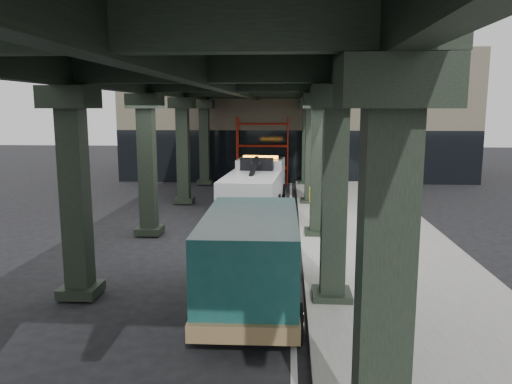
% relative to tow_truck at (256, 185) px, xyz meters
% --- Properties ---
extents(ground, '(90.00, 90.00, 0.00)m').
position_rel_tow_truck_xyz_m(ground, '(-0.16, -6.23, -1.20)').
color(ground, black).
rests_on(ground, ground).
extents(sidewalk, '(5.00, 40.00, 0.15)m').
position_rel_tow_truck_xyz_m(sidewalk, '(4.34, -4.23, -1.13)').
color(sidewalk, gray).
rests_on(sidewalk, ground).
extents(lane_stripe, '(0.12, 38.00, 0.01)m').
position_rel_tow_truck_xyz_m(lane_stripe, '(1.54, -4.23, -1.20)').
color(lane_stripe, silver).
rests_on(lane_stripe, ground).
extents(viaduct, '(7.40, 32.00, 6.40)m').
position_rel_tow_truck_xyz_m(viaduct, '(-0.56, -4.23, 4.26)').
color(viaduct, black).
rests_on(viaduct, ground).
extents(building, '(22.00, 10.00, 8.00)m').
position_rel_tow_truck_xyz_m(building, '(1.84, 13.77, 2.80)').
color(building, '#C6B793').
rests_on(building, ground).
extents(scaffolding, '(3.08, 0.88, 4.00)m').
position_rel_tow_truck_xyz_m(scaffolding, '(-0.16, 8.41, 0.91)').
color(scaffolding, '#AA1F0D').
rests_on(scaffolding, ground).
extents(tow_truck, '(2.60, 7.64, 2.47)m').
position_rel_tow_truck_xyz_m(tow_truck, '(0.00, 0.00, 0.00)').
color(tow_truck, black).
rests_on(tow_truck, ground).
extents(towed_van, '(2.29, 5.53, 2.23)m').
position_rel_tow_truck_xyz_m(towed_van, '(0.59, -10.55, -0.00)').
color(towed_van, '#134745').
rests_on(towed_van, ground).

